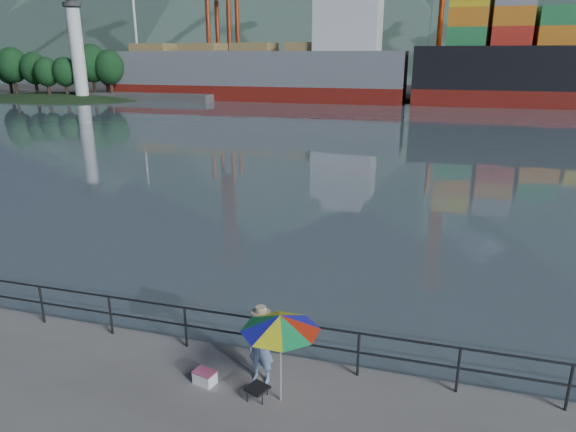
# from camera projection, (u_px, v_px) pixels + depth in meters

# --- Properties ---
(harbor_water) EXTENTS (500.00, 280.00, 0.00)m
(harbor_water) POSITION_uv_depth(u_px,v_px,m) (426.00, 82.00, 129.12)
(harbor_water) COLOR #50616A
(harbor_water) RESTS_ON ground
(far_dock) EXTENTS (200.00, 40.00, 0.40)m
(far_dock) POSITION_uv_depth(u_px,v_px,m) (476.00, 92.00, 92.57)
(far_dock) COLOR #514F4C
(far_dock) RESTS_ON ground
(guardrail) EXTENTS (22.00, 0.06, 1.03)m
(guardrail) POSITION_uv_depth(u_px,v_px,m) (226.00, 333.00, 11.55)
(guardrail) COLOR #2D3033
(guardrail) RESTS_ON ground
(lighthouse_islet) EXTENTS (48.00, 26.40, 19.20)m
(lighthouse_islet) POSITION_uv_depth(u_px,v_px,m) (55.00, 96.00, 81.57)
(lighthouse_islet) COLOR #263F1E
(lighthouse_islet) RESTS_ON ground
(fisherman) EXTENTS (0.59, 0.42, 1.55)m
(fisherman) POSITION_uv_depth(u_px,v_px,m) (261.00, 347.00, 10.52)
(fisherman) COLOR #1A4D93
(fisherman) RESTS_ON ground
(beach_umbrella) EXTENTS (1.97, 1.97, 1.87)m
(beach_umbrella) POSITION_uv_depth(u_px,v_px,m) (280.00, 323.00, 9.60)
(beach_umbrella) COLOR white
(beach_umbrella) RESTS_ON ground
(folding_stool) EXTENTS (0.51, 0.51, 0.26)m
(folding_stool) POSITION_uv_depth(u_px,v_px,m) (257.00, 392.00, 10.12)
(folding_stool) COLOR black
(folding_stool) RESTS_ON ground
(cooler_bag) EXTENTS (0.50, 0.39, 0.25)m
(cooler_bag) POSITION_uv_depth(u_px,v_px,m) (205.00, 378.00, 10.60)
(cooler_bag) COLOR white
(cooler_bag) RESTS_ON ground
(fishing_rod) EXTENTS (0.37, 1.88, 1.34)m
(fishing_rod) POSITION_uv_depth(u_px,v_px,m) (273.00, 352.00, 11.75)
(fishing_rod) COLOR black
(fishing_rod) RESTS_ON ground
(bulk_carrier) EXTENTS (46.79, 8.10, 14.50)m
(bulk_carrier) POSITION_uv_depth(u_px,v_px,m) (263.00, 70.00, 78.57)
(bulk_carrier) COLOR maroon
(bulk_carrier) RESTS_ON ground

